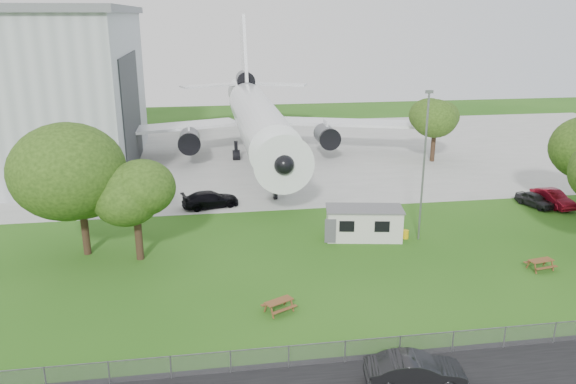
{
  "coord_description": "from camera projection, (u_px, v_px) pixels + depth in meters",
  "views": [
    {
      "loc": [
        -8.87,
        -34.31,
        17.55
      ],
      "look_at": [
        -2.33,
        8.0,
        4.0
      ],
      "focal_mm": 35.0,
      "sensor_mm": 36.0,
      "label": 1
    }
  ],
  "objects": [
    {
      "name": "tree_west_small",
      "position": [
        135.0,
        193.0,
        40.67
      ],
      "size": [
        6.02,
        6.02,
        8.25
      ],
      "color": "#382619",
      "rests_on": "ground"
    },
    {
      "name": "car_ne_sedan",
      "position": [
        553.0,
        198.0,
        53.65
      ],
      "size": [
        2.21,
        4.91,
        1.56
      ],
      "primitive_type": "imported",
      "rotation": [
        0.0,
        0.0,
        0.12
      ],
      "color": "maroon",
      "rests_on": "ground"
    },
    {
      "name": "lamp_mast",
      "position": [
        424.0,
        168.0,
        44.14
      ],
      "size": [
        0.16,
        0.16,
        12.0
      ],
      "primitive_type": "cylinder",
      "color": "slate",
      "rests_on": "ground"
    },
    {
      "name": "car_ne_hatch",
      "position": [
        535.0,
        200.0,
        53.61
      ],
      "size": [
        2.64,
        4.14,
        1.31
      ],
      "primitive_type": "imported",
      "rotation": [
        0.0,
        0.0,
        0.31
      ],
      "color": "black",
      "rests_on": "ground"
    },
    {
      "name": "picnic_east",
      "position": [
        540.0,
        269.0,
        40.46
      ],
      "size": [
        2.03,
        1.79,
        0.76
      ],
      "primitive_type": null,
      "rotation": [
        0.0,
        0.0,
        0.17
      ],
      "color": "brown",
      "rests_on": "ground"
    },
    {
      "name": "ground",
      "position": [
        339.0,
        280.0,
        38.91
      ],
      "size": [
        160.0,
        160.0,
        0.0
      ],
      "primitive_type": "plane",
      "color": "#386B1E"
    },
    {
      "name": "car_centre_sedan",
      "position": [
        415.0,
        372.0,
        27.55
      ],
      "size": [
        5.1,
        2.31,
        1.62
      ],
      "primitive_type": "imported",
      "rotation": [
        0.0,
        0.0,
        1.45
      ],
      "color": "black",
      "rests_on": "ground"
    },
    {
      "name": "car_apron_van",
      "position": [
        210.0,
        199.0,
        53.33
      ],
      "size": [
        5.73,
        3.35,
        1.56
      ],
      "primitive_type": "imported",
      "rotation": [
        0.0,
        0.0,
        1.8
      ],
      "color": "black",
      "rests_on": "ground"
    },
    {
      "name": "airliner",
      "position": [
        257.0,
        117.0,
        70.81
      ],
      "size": [
        46.36,
        47.73,
        17.69
      ],
      "color": "white",
      "rests_on": "ground"
    },
    {
      "name": "site_cabin",
      "position": [
        364.0,
        223.0,
        45.79
      ],
      "size": [
        6.94,
        3.72,
        2.62
      ],
      "color": "beige",
      "rests_on": "ground"
    },
    {
      "name": "tree_far_apron",
      "position": [
        435.0,
        118.0,
        68.71
      ],
      "size": [
        6.06,
        6.06,
        8.47
      ],
      "color": "#382619",
      "rests_on": "ground"
    },
    {
      "name": "picnic_west",
      "position": [
        279.0,
        312.0,
        34.73
      ],
      "size": [
        2.29,
        2.16,
        0.76
      ],
      "primitive_type": null,
      "rotation": [
        0.0,
        0.0,
        0.47
      ],
      "color": "brown",
      "rests_on": "ground"
    },
    {
      "name": "fence",
      "position": [
        381.0,
        359.0,
        29.96
      ],
      "size": [
        58.0,
        0.04,
        1.3
      ],
      "primitive_type": "cube",
      "color": "gray",
      "rests_on": "ground"
    },
    {
      "name": "concrete_apron",
      "position": [
        271.0,
        153.0,
        74.71
      ],
      "size": [
        120.0,
        46.0,
        0.03
      ],
      "primitive_type": "cube",
      "color": "#B7B7B2",
      "rests_on": "ground"
    },
    {
      "name": "tree_west_big",
      "position": [
        78.0,
        173.0,
        41.2
      ],
      "size": [
        8.74,
        8.74,
        10.85
      ],
      "color": "#382619",
      "rests_on": "ground"
    }
  ]
}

